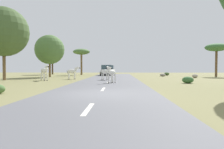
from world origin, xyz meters
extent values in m
plane|color=olive|center=(0.00, 0.00, 0.00)|extent=(90.00, 90.00, 0.00)
cube|color=slate|center=(-0.07, 0.00, 0.03)|extent=(6.00, 64.00, 0.05)
cube|color=silver|center=(-0.07, -4.00, 0.05)|extent=(0.16, 2.00, 0.01)
cube|color=silver|center=(-0.07, 2.00, 0.05)|extent=(0.16, 2.00, 0.01)
cube|color=silver|center=(-0.07, 8.00, 0.05)|extent=(0.16, 2.00, 0.01)
cube|color=silver|center=(-0.07, 14.00, 0.05)|extent=(0.16, 2.00, 0.01)
cube|color=silver|center=(-0.07, 20.00, 0.05)|extent=(0.16, 2.00, 0.01)
cube|color=silver|center=(-0.07, 26.00, 0.05)|extent=(0.16, 2.00, 0.01)
ellipsoid|color=silver|center=(0.27, 7.35, 0.95)|extent=(0.83, 1.09, 0.48)
cylinder|color=silver|center=(0.00, 7.11, 0.40)|extent=(0.14, 0.14, 0.69)
cylinder|color=#28231E|center=(0.00, 7.11, 0.07)|extent=(0.16, 0.16, 0.05)
cylinder|color=silver|center=(0.23, 7.00, 0.40)|extent=(0.14, 0.14, 0.69)
cylinder|color=#28231E|center=(0.23, 7.00, 0.07)|extent=(0.16, 0.16, 0.05)
cylinder|color=silver|center=(0.31, 7.70, 0.40)|extent=(0.14, 0.14, 0.69)
cylinder|color=#28231E|center=(0.31, 7.70, 0.07)|extent=(0.16, 0.16, 0.05)
cylinder|color=silver|center=(0.54, 7.58, 0.40)|extent=(0.14, 0.14, 0.69)
cylinder|color=#28231E|center=(0.54, 7.58, 0.07)|extent=(0.16, 0.16, 0.05)
cylinder|color=silver|center=(0.05, 6.92, 1.19)|extent=(0.33, 0.41, 0.41)
cube|color=black|center=(0.05, 6.92, 1.28)|extent=(0.19, 0.31, 0.28)
ellipsoid|color=silver|center=(-0.06, 6.71, 1.34)|extent=(0.37, 0.48, 0.22)
ellipsoid|color=black|center=(-0.14, 6.55, 1.33)|extent=(0.19, 0.20, 0.13)
cone|color=silver|center=(-0.07, 6.83, 1.45)|extent=(0.11, 0.11, 0.13)
cone|color=silver|center=(0.04, 6.77, 1.45)|extent=(0.11, 0.11, 0.13)
cylinder|color=black|center=(0.50, 7.80, 0.85)|extent=(0.10, 0.14, 0.41)
ellipsoid|color=silver|center=(-0.63, 11.57, 0.92)|extent=(1.04, 0.89, 0.47)
cylinder|color=silver|center=(-0.43, 11.28, 0.39)|extent=(0.14, 0.14, 0.68)
cylinder|color=#28231E|center=(-0.43, 11.28, 0.07)|extent=(0.16, 0.16, 0.05)
cylinder|color=silver|center=(-0.29, 11.49, 0.39)|extent=(0.14, 0.14, 0.68)
cylinder|color=#28231E|center=(-0.29, 11.49, 0.07)|extent=(0.16, 0.16, 0.05)
cylinder|color=silver|center=(-0.97, 11.65, 0.39)|extent=(0.14, 0.14, 0.68)
cylinder|color=#28231E|center=(-0.97, 11.65, 0.07)|extent=(0.16, 0.16, 0.05)
cylinder|color=silver|center=(-0.82, 11.86, 0.39)|extent=(0.14, 0.14, 0.68)
cylinder|color=#28231E|center=(-0.82, 11.86, 0.07)|extent=(0.16, 0.16, 0.05)
cylinder|color=silver|center=(-0.24, 11.30, 1.17)|extent=(0.39, 0.35, 0.40)
cube|color=black|center=(-0.24, 11.30, 1.25)|extent=(0.29, 0.22, 0.27)
ellipsoid|color=silver|center=(-0.05, 11.17, 1.31)|extent=(0.46, 0.39, 0.22)
ellipsoid|color=black|center=(0.09, 11.07, 1.30)|extent=(0.20, 0.19, 0.13)
cone|color=silver|center=(-0.17, 11.18, 1.42)|extent=(0.11, 0.11, 0.13)
cone|color=silver|center=(-0.10, 11.28, 1.42)|extent=(0.11, 0.11, 0.13)
cylinder|color=black|center=(-1.03, 11.85, 0.83)|extent=(0.14, 0.11, 0.40)
ellipsoid|color=silver|center=(-4.64, 13.50, 0.92)|extent=(1.06, 0.46, 0.49)
cylinder|color=silver|center=(-4.31, 13.35, 0.36)|extent=(0.11, 0.11, 0.71)
cylinder|color=#28231E|center=(-4.31, 13.35, 0.02)|extent=(0.12, 0.12, 0.05)
cylinder|color=silver|center=(-4.30, 13.62, 0.36)|extent=(0.11, 0.11, 0.71)
cylinder|color=#28231E|center=(-4.30, 13.62, 0.02)|extent=(0.12, 0.12, 0.05)
cylinder|color=silver|center=(-4.99, 13.38, 0.36)|extent=(0.11, 0.11, 0.71)
cylinder|color=#28231E|center=(-4.99, 13.38, 0.02)|extent=(0.12, 0.12, 0.05)
cylinder|color=silver|center=(-4.98, 13.64, 0.36)|extent=(0.11, 0.11, 0.71)
cylinder|color=#28231E|center=(-4.98, 13.64, 0.02)|extent=(0.12, 0.12, 0.05)
cylinder|color=silver|center=(-4.14, 13.48, 1.18)|extent=(0.38, 0.20, 0.42)
cube|color=black|center=(-4.14, 13.48, 1.26)|extent=(0.35, 0.05, 0.29)
ellipsoid|color=silver|center=(-3.90, 13.47, 1.33)|extent=(0.46, 0.21, 0.23)
ellipsoid|color=black|center=(-3.72, 13.46, 1.32)|extent=(0.16, 0.14, 0.14)
cone|color=silver|center=(-4.02, 13.41, 1.45)|extent=(0.09, 0.09, 0.13)
cone|color=silver|center=(-4.01, 13.54, 1.45)|extent=(0.09, 0.09, 0.13)
cylinder|color=black|center=(-5.17, 13.52, 0.83)|extent=(0.15, 0.04, 0.42)
ellipsoid|color=silver|center=(-7.00, 11.00, 1.02)|extent=(1.14, 1.14, 0.54)
cylinder|color=silver|center=(-6.84, 10.63, 0.39)|extent=(0.16, 0.16, 0.79)
cylinder|color=#28231E|center=(-6.84, 10.63, 0.03)|extent=(0.19, 0.19, 0.05)
cylinder|color=silver|center=(-6.63, 10.84, 0.39)|extent=(0.16, 0.16, 0.79)
cylinder|color=#28231E|center=(-6.63, 10.84, 0.03)|extent=(0.19, 0.19, 0.05)
cylinder|color=silver|center=(-7.37, 11.16, 0.39)|extent=(0.16, 0.16, 0.79)
cylinder|color=#28231E|center=(-7.37, 11.16, 0.03)|extent=(0.19, 0.19, 0.05)
cylinder|color=silver|center=(-7.16, 11.37, 0.39)|extent=(0.16, 0.16, 0.79)
cylinder|color=#28231E|center=(-7.16, 11.37, 0.03)|extent=(0.19, 0.19, 0.05)
cylinder|color=silver|center=(-6.61, 10.61, 1.30)|extent=(0.44, 0.44, 0.46)
cube|color=black|center=(-6.61, 10.61, 1.39)|extent=(0.30, 0.30, 0.32)
ellipsoid|color=silver|center=(-6.42, 10.42, 1.47)|extent=(0.50, 0.50, 0.25)
ellipsoid|color=black|center=(-6.27, 10.28, 1.45)|extent=(0.23, 0.23, 0.15)
cone|color=silver|center=(-6.56, 10.46, 1.59)|extent=(0.13, 0.13, 0.15)
cone|color=silver|center=(-6.45, 10.56, 1.59)|extent=(0.13, 0.13, 0.15)
cylinder|color=black|center=(-7.41, 11.41, 0.91)|extent=(0.14, 0.14, 0.47)
cube|color=white|center=(-1.28, 24.29, 0.63)|extent=(1.96, 4.27, 0.80)
cube|color=#334751|center=(-1.29, 24.49, 1.41)|extent=(1.72, 2.26, 0.76)
cube|color=black|center=(-1.20, 22.13, 0.36)|extent=(1.71, 0.23, 0.24)
cylinder|color=black|center=(-2.13, 22.91, 0.39)|extent=(0.25, 0.69, 0.68)
cylinder|color=black|center=(-0.33, 22.98, 0.39)|extent=(0.25, 0.69, 0.68)
cylinder|color=black|center=(-2.24, 25.60, 0.39)|extent=(0.25, 0.69, 0.68)
cylinder|color=black|center=(-0.44, 25.67, 0.39)|extent=(0.25, 0.69, 0.68)
cube|color=white|center=(-1.08, 29.72, 0.63)|extent=(2.09, 4.32, 0.80)
cube|color=#334751|center=(-1.07, 29.92, 1.41)|extent=(1.79, 2.31, 0.76)
cube|color=black|center=(-1.23, 27.57, 0.36)|extent=(1.72, 0.28, 0.24)
cylinder|color=black|center=(-2.08, 28.44, 0.39)|extent=(0.27, 0.69, 0.68)
cylinder|color=black|center=(-0.28, 28.31, 0.39)|extent=(0.27, 0.69, 0.68)
cylinder|color=black|center=(-1.89, 31.13, 0.39)|extent=(0.27, 0.69, 0.68)
cylinder|color=black|center=(-0.09, 31.01, 0.39)|extent=(0.27, 0.69, 0.68)
cylinder|color=#4C3823|center=(-12.22, 29.72, 1.35)|extent=(0.31, 0.31, 2.69)
sphere|color=#386633|center=(-12.22, 29.72, 4.09)|extent=(3.49, 3.49, 3.49)
cylinder|color=brown|center=(-9.09, 18.96, 1.13)|extent=(0.30, 0.30, 2.26)
sphere|color=#4C7038|center=(-9.09, 18.96, 3.93)|extent=(4.17, 4.17, 4.17)
cylinder|color=brown|center=(-11.52, 11.45, 1.54)|extent=(0.32, 0.32, 3.09)
sphere|color=#425B2D|center=(-11.52, 11.45, 5.20)|extent=(5.27, 5.27, 5.27)
cylinder|color=brown|center=(15.47, 21.30, 1.90)|extent=(0.34, 0.34, 3.80)
ellipsoid|color=#386633|center=(15.47, 21.30, 4.38)|extent=(3.32, 3.32, 1.16)
cylinder|color=brown|center=(-6.07, 27.40, 1.86)|extent=(0.34, 0.34, 3.72)
ellipsoid|color=#4C7038|center=(-6.07, 27.40, 4.25)|extent=(3.06, 3.06, 1.07)
ellipsoid|color=#386633|center=(6.83, 7.64, 0.29)|extent=(0.97, 0.88, 0.58)
ellipsoid|color=#425B2D|center=(9.03, 25.48, 0.27)|extent=(0.89, 0.80, 0.54)
ellipsoid|color=#A89E8C|center=(10.74, 16.89, 0.25)|extent=(0.76, 0.59, 0.50)
ellipsoid|color=gray|center=(7.57, 21.69, 0.22)|extent=(0.89, 0.84, 0.45)
camera|label=1|loc=(0.93, -10.51, 1.37)|focal=33.34mm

